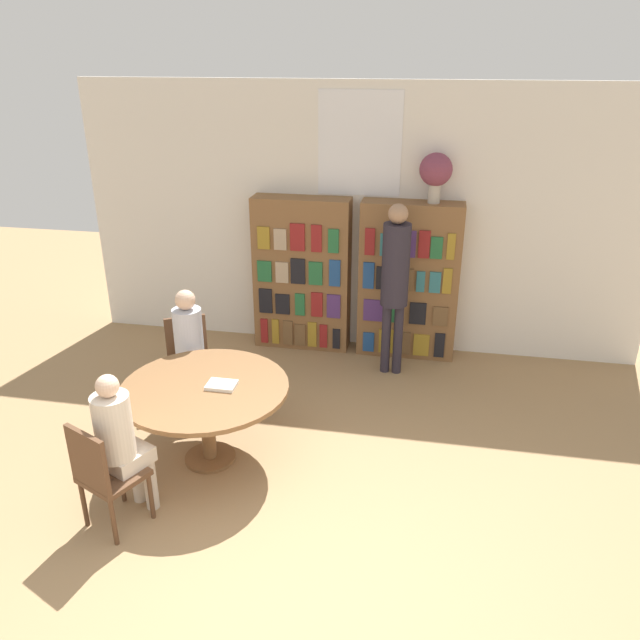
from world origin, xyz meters
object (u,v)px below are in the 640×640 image
object	(u,v)px
seated_reader_left	(190,345)
seated_reader_right	(120,438)
reading_table	(205,396)
chair_near_camera	(103,473)
flower_vase	(436,171)
librarian_standing	(395,273)
bookshelf_right	(409,281)
bookshelf_left	(302,275)
chair_left_side	(189,357)

from	to	relation	value
seated_reader_left	seated_reader_right	world-z (taller)	seated_reader_left
reading_table	chair_near_camera	distance (m)	1.04
flower_vase	librarian_standing	bearing A→B (deg)	-123.34
chair_near_camera	seated_reader_left	bearing A→B (deg)	114.26
reading_table	seated_reader_left	size ratio (longest dim) A/B	1.12
bookshelf_right	flower_vase	world-z (taller)	flower_vase
reading_table	chair_near_camera	xyz separation A→B (m)	(-0.43, -0.94, -0.13)
bookshelf_left	chair_near_camera	size ratio (longest dim) A/B	2.01
chair_near_camera	bookshelf_right	bearing A→B (deg)	84.13
bookshelf_left	reading_table	xyz separation A→B (m)	(-0.30, -2.41, -0.26)
seated_reader_right	flower_vase	bearing A→B (deg)	81.14
chair_left_side	librarian_standing	bearing A→B (deg)	178.11
librarian_standing	chair_near_camera	bearing A→B (deg)	-122.63
librarian_standing	chair_left_side	bearing A→B (deg)	-152.17
flower_vase	chair_near_camera	size ratio (longest dim) A/B	0.59
librarian_standing	seated_reader_right	bearing A→B (deg)	-123.09
bookshelf_right	bookshelf_left	bearing A→B (deg)	-179.99
flower_vase	chair_left_side	world-z (taller)	flower_vase
reading_table	chair_left_side	size ratio (longest dim) A/B	1.57
librarian_standing	reading_table	bearing A→B (deg)	-126.27
flower_vase	chair_near_camera	world-z (taller)	flower_vase
chair_near_camera	bookshelf_left	bearing A→B (deg)	102.09
bookshelf_left	bookshelf_right	bearing A→B (deg)	0.01
flower_vase	librarian_standing	xyz separation A→B (m)	(-0.33, -0.51, -0.96)
chair_near_camera	reading_table	bearing A→B (deg)	90.00
flower_vase	librarian_standing	world-z (taller)	flower_vase
seated_reader_right	librarian_standing	distance (m)	3.25
chair_left_side	librarian_standing	distance (m)	2.26
bookshelf_left	seated_reader_right	bearing A→B (deg)	-101.52
bookshelf_left	seated_reader_left	size ratio (longest dim) A/B	1.43
chair_left_side	librarian_standing	xyz separation A→B (m)	(1.92, 1.01, 0.66)
chair_left_side	seated_reader_left	world-z (taller)	seated_reader_left
reading_table	flower_vase	bearing A→B (deg)	54.33
bookshelf_right	librarian_standing	world-z (taller)	librarian_standing
seated_reader_left	librarian_standing	size ratio (longest dim) A/B	0.66
bookshelf_right	librarian_standing	distance (m)	0.58
chair_left_side	seated_reader_right	world-z (taller)	seated_reader_right
bookshelf_left	flower_vase	size ratio (longest dim) A/B	3.42
bookshelf_left	bookshelf_right	size ratio (longest dim) A/B	1.00
bookshelf_left	bookshelf_right	xyz separation A→B (m)	(1.22, 0.00, 0.00)
reading_table	seated_reader_right	distance (m)	0.86
bookshelf_left	seated_reader_right	xyz separation A→B (m)	(-0.65, -3.19, -0.19)
bookshelf_right	chair_near_camera	bearing A→B (deg)	-120.14
reading_table	seated_reader_right	size ratio (longest dim) A/B	1.14
bookshelf_left	reading_table	bearing A→B (deg)	-97.06
seated_reader_right	chair_left_side	bearing A→B (deg)	119.77
reading_table	librarian_standing	distance (m)	2.43
chair_near_camera	librarian_standing	distance (m)	3.45
bookshelf_right	flower_vase	xyz separation A→B (m)	(0.21, 0.00, 1.23)
bookshelf_right	reading_table	world-z (taller)	bookshelf_right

